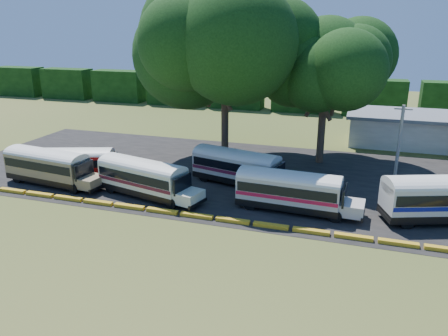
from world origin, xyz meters
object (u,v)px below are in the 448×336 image
(bus_beige, at_px, (49,165))
(bus_white_red, at_px, (291,189))
(bus_red, at_px, (74,162))
(bus_cream_west, at_px, (144,176))
(tree_west, at_px, (225,40))

(bus_beige, bearing_deg, bus_white_red, 8.76)
(bus_red, height_order, bus_white_red, bus_white_red)
(bus_red, relative_size, bus_cream_west, 0.95)
(bus_white_red, relative_size, tree_west, 0.55)
(tree_west, bearing_deg, bus_red, -137.20)
(bus_cream_west, bearing_deg, bus_white_red, 17.44)
(bus_beige, distance_m, bus_red, 2.35)
(bus_cream_west, bearing_deg, tree_west, 89.30)
(bus_cream_west, xyz_separation_m, bus_white_red, (12.87, 0.78, -0.00))
(bus_beige, xyz_separation_m, tree_west, (13.43, 12.83, 11.08))
(bus_beige, distance_m, bus_white_red, 22.94)
(bus_red, xyz_separation_m, bus_cream_west, (8.55, -1.84, 0.06))
(bus_beige, relative_size, bus_cream_west, 1.01)
(bus_beige, height_order, tree_west, tree_west)
(bus_red, xyz_separation_m, tree_west, (11.92, 11.04, 11.20))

